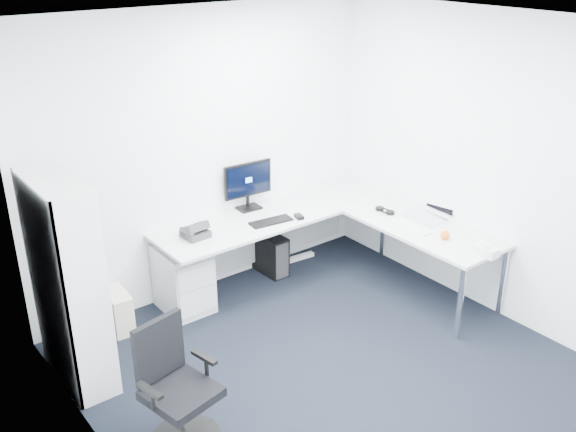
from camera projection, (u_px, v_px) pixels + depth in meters
ground at (355, 387)px, 4.99m from camera, size 4.20×4.20×0.00m
ceiling at (373, 29)px, 3.91m from camera, size 4.20×4.20×0.00m
wall_back at (207, 155)px, 5.97m from camera, size 3.60×0.02×2.70m
wall_left at (120, 315)px, 3.44m from camera, size 0.02×4.20×2.70m
wall_right at (516, 176)px, 5.46m from camera, size 0.02×4.20×2.70m
l_desk at (299, 259)px, 6.17m from camera, size 2.50×1.40×0.73m
drawer_pedestal at (183, 279)px, 5.93m from camera, size 0.41×0.51×0.63m
bookshelf at (68, 283)px, 4.80m from camera, size 0.32×0.83×1.66m
task_chair at (181, 390)px, 4.24m from camera, size 0.61×0.61×0.92m
black_pc_tower at (269, 253)px, 6.62m from camera, size 0.21×0.44×0.42m
beige_pc_tower at (118, 310)px, 5.67m from camera, size 0.21×0.40×0.37m
power_strip at (299, 258)px, 6.95m from camera, size 0.37×0.09×0.04m
monitor at (248, 186)px, 6.28m from camera, size 0.52×0.20×0.49m
black_keyboard at (271, 221)px, 6.07m from camera, size 0.43×0.20×0.02m
mouse at (299, 217)px, 6.16m from camera, size 0.09×0.12×0.03m
desk_phone at (195, 229)px, 5.75m from camera, size 0.23×0.23×0.15m
laptop at (426, 206)px, 6.10m from camera, size 0.39×0.38×0.27m
white_keyboard at (410, 227)px, 5.96m from camera, size 0.12×0.43×0.01m
headphones at (385, 210)px, 6.29m from camera, size 0.14×0.21×0.05m
orange_fruit at (445, 235)px, 5.72m from camera, size 0.08×0.08×0.08m
tissue_box at (485, 251)px, 5.44m from camera, size 0.13×0.23×0.08m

